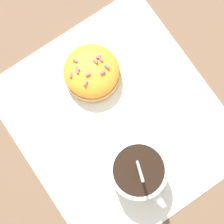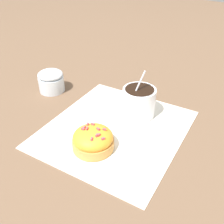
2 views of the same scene
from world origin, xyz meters
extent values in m
plane|color=brown|center=(0.00, 0.00, 0.00)|extent=(3.00, 3.00, 0.00)
cube|color=white|center=(0.00, 0.00, 0.00)|extent=(0.34, 0.32, 0.00)
cylinder|color=white|center=(-0.08, 0.01, 0.04)|extent=(0.08, 0.08, 0.07)
cylinder|color=black|center=(-0.08, 0.01, 0.07)|extent=(0.07, 0.07, 0.01)
torus|color=white|center=(-0.12, 0.01, 0.04)|extent=(0.04, 0.01, 0.04)
ellipsoid|color=silver|center=(-0.10, 0.02, 0.01)|extent=(0.03, 0.02, 0.01)
cylinder|color=silver|center=(-0.06, 0.01, 0.06)|extent=(0.05, 0.02, 0.10)
cylinder|color=#D19347|center=(0.08, 0.00, 0.01)|extent=(0.08, 0.08, 0.02)
ellipsoid|color=orange|center=(0.08, 0.00, 0.03)|extent=(0.08, 0.08, 0.04)
cube|color=#EA4C56|center=(0.06, 0.02, 0.05)|extent=(0.01, 0.01, 0.00)
cube|color=#EA4C56|center=(0.09, 0.02, 0.05)|extent=(0.01, 0.00, 0.00)
cube|color=#EA4C56|center=(0.08, -0.02, 0.05)|extent=(0.01, 0.00, 0.00)
cube|color=#EA4C56|center=(0.07, -0.02, 0.05)|extent=(0.01, 0.01, 0.00)
cube|color=#EA4C56|center=(0.06, -0.01, 0.05)|extent=(0.00, 0.01, 0.00)
cube|color=#EA4C56|center=(0.08, 0.03, 0.04)|extent=(0.01, 0.01, 0.00)
cube|color=#EA4C56|center=(0.10, 0.01, 0.05)|extent=(0.01, 0.01, 0.00)
cube|color=#EA4C56|center=(0.08, 0.02, 0.05)|extent=(0.01, 0.00, 0.00)
cube|color=#EA4C56|center=(0.07, 0.01, 0.05)|extent=(0.00, 0.01, 0.00)
cube|color=#EA4C56|center=(0.08, -0.01, 0.05)|extent=(0.01, 0.01, 0.00)
cube|color=#EA4C56|center=(0.09, -0.02, 0.05)|extent=(0.00, 0.01, 0.00)
cylinder|color=silver|center=(-0.04, -0.24, 0.02)|extent=(0.07, 0.07, 0.04)
ellipsoid|color=silver|center=(-0.04, -0.24, 0.05)|extent=(0.07, 0.07, 0.02)
camera|label=1|loc=(-0.06, 0.04, 0.56)|focal=60.00mm
camera|label=2|loc=(0.39, 0.26, 0.36)|focal=42.00mm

